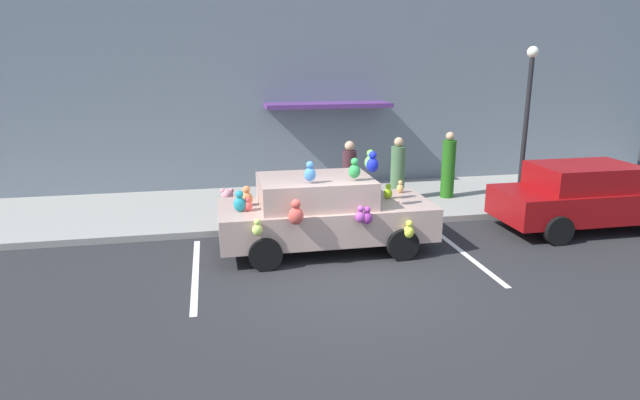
{
  "coord_description": "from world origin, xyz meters",
  "views": [
    {
      "loc": [
        -2.27,
        -8.71,
        3.97
      ],
      "look_at": [
        -0.03,
        2.39,
        0.9
      ],
      "focal_mm": 30.43,
      "sensor_mm": 36.0,
      "label": 1
    }
  ],
  "objects_px": {
    "teddy_bear_on_sidewalk": "(228,205)",
    "pedestrian_walking_past": "(349,179)",
    "pedestrian_by_lamp": "(398,171)",
    "parked_sedan_behind": "(588,196)",
    "plush_covered_car": "(323,212)",
    "street_lamp_post": "(527,111)",
    "pedestrian_near_shopfront": "(448,167)"
  },
  "relations": [
    {
      "from": "parked_sedan_behind",
      "to": "pedestrian_near_shopfront",
      "type": "distance_m",
      "value": 3.59
    },
    {
      "from": "plush_covered_car",
      "to": "pedestrian_by_lamp",
      "type": "bearing_deg",
      "value": 48.3
    },
    {
      "from": "parked_sedan_behind",
      "to": "pedestrian_by_lamp",
      "type": "xyz_separation_m",
      "value": [
        -3.6,
        2.87,
        0.14
      ]
    },
    {
      "from": "parked_sedan_behind",
      "to": "plush_covered_car",
      "type": "bearing_deg",
      "value": -179.0
    },
    {
      "from": "street_lamp_post",
      "to": "pedestrian_walking_past",
      "type": "xyz_separation_m",
      "value": [
        -4.42,
        0.38,
        -1.6
      ]
    },
    {
      "from": "pedestrian_walking_past",
      "to": "plush_covered_car",
      "type": "bearing_deg",
      "value": -117.43
    },
    {
      "from": "pedestrian_by_lamp",
      "to": "pedestrian_walking_past",
      "type": "bearing_deg",
      "value": -150.64
    },
    {
      "from": "pedestrian_by_lamp",
      "to": "parked_sedan_behind",
      "type": "bearing_deg",
      "value": -38.51
    },
    {
      "from": "pedestrian_near_shopfront",
      "to": "parked_sedan_behind",
      "type": "bearing_deg",
      "value": -52.72
    },
    {
      "from": "teddy_bear_on_sidewalk",
      "to": "pedestrian_walking_past",
      "type": "relative_size",
      "value": 0.43
    },
    {
      "from": "teddy_bear_on_sidewalk",
      "to": "pedestrian_by_lamp",
      "type": "distance_m",
      "value": 4.66
    },
    {
      "from": "parked_sedan_behind",
      "to": "pedestrian_walking_past",
      "type": "distance_m",
      "value": 5.54
    },
    {
      "from": "street_lamp_post",
      "to": "pedestrian_near_shopfront",
      "type": "distance_m",
      "value": 2.47
    },
    {
      "from": "pedestrian_walking_past",
      "to": "pedestrian_near_shopfront",
      "type": "bearing_deg",
      "value": 16.06
    },
    {
      "from": "street_lamp_post",
      "to": "pedestrian_near_shopfront",
      "type": "bearing_deg",
      "value": 138.71
    },
    {
      "from": "parked_sedan_behind",
      "to": "pedestrian_near_shopfront",
      "type": "relative_size",
      "value": 2.41
    },
    {
      "from": "parked_sedan_behind",
      "to": "pedestrian_by_lamp",
      "type": "height_order",
      "value": "pedestrian_by_lamp"
    },
    {
      "from": "pedestrian_walking_past",
      "to": "pedestrian_by_lamp",
      "type": "relative_size",
      "value": 1.05
    },
    {
      "from": "street_lamp_post",
      "to": "pedestrian_walking_past",
      "type": "relative_size",
      "value": 2.25
    },
    {
      "from": "teddy_bear_on_sidewalk",
      "to": "pedestrian_near_shopfront",
      "type": "relative_size",
      "value": 0.42
    },
    {
      "from": "plush_covered_car",
      "to": "pedestrian_by_lamp",
      "type": "height_order",
      "value": "plush_covered_car"
    },
    {
      "from": "street_lamp_post",
      "to": "pedestrian_near_shopfront",
      "type": "relative_size",
      "value": 2.22
    },
    {
      "from": "teddy_bear_on_sidewalk",
      "to": "pedestrian_by_lamp",
      "type": "xyz_separation_m",
      "value": [
        4.54,
        0.94,
        0.43
      ]
    },
    {
      "from": "teddy_bear_on_sidewalk",
      "to": "pedestrian_walking_past",
      "type": "height_order",
      "value": "pedestrian_walking_past"
    },
    {
      "from": "pedestrian_walking_past",
      "to": "pedestrian_by_lamp",
      "type": "distance_m",
      "value": 1.8
    },
    {
      "from": "teddy_bear_on_sidewalk",
      "to": "street_lamp_post",
      "type": "distance_m",
      "value": 7.69
    },
    {
      "from": "teddy_bear_on_sidewalk",
      "to": "street_lamp_post",
      "type": "bearing_deg",
      "value": -2.48
    },
    {
      "from": "plush_covered_car",
      "to": "street_lamp_post",
      "type": "bearing_deg",
      "value": 17.31
    },
    {
      "from": "plush_covered_car",
      "to": "street_lamp_post",
      "type": "xyz_separation_m",
      "value": [
        5.5,
        1.72,
        1.78
      ]
    },
    {
      "from": "parked_sedan_behind",
      "to": "teddy_bear_on_sidewalk",
      "type": "distance_m",
      "value": 8.37
    },
    {
      "from": "plush_covered_car",
      "to": "teddy_bear_on_sidewalk",
      "type": "height_order",
      "value": "plush_covered_car"
    },
    {
      "from": "teddy_bear_on_sidewalk",
      "to": "pedestrian_by_lamp",
      "type": "relative_size",
      "value": 0.45
    }
  ]
}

